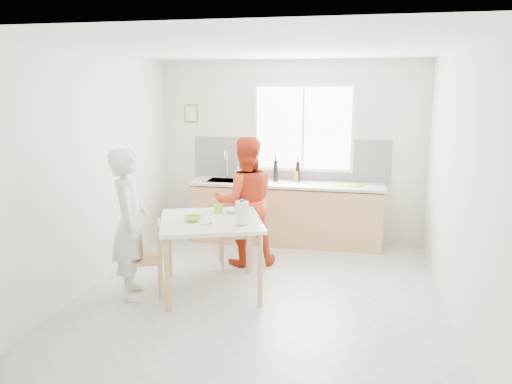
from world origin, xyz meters
TOP-DOWN VIEW (x-y plane):
  - ground at (0.00, 0.00)m, footprint 4.50×4.50m
  - room_shell at (0.00, 0.00)m, footprint 4.50×4.50m
  - window at (0.20, 2.23)m, footprint 1.50×0.06m
  - backsplash at (0.00, 2.24)m, footprint 3.00×0.02m
  - picture_frame at (-1.55, 2.23)m, footprint 0.22×0.03m
  - kitchen_counter at (-0.00, 1.95)m, footprint 2.84×0.64m
  - dining_table at (-0.57, -0.02)m, footprint 1.42×1.42m
  - chair_left at (-1.22, -0.26)m, footprint 0.50×0.50m
  - chair_far at (-0.53, 0.86)m, footprint 0.54×0.54m
  - person_white at (-1.41, -0.33)m, footprint 0.58×0.71m
  - person_red at (-0.40, 0.95)m, footprint 0.99×0.88m
  - bowl_green at (-0.75, -0.14)m, footprint 0.24×0.24m
  - bowl_white at (-0.38, 0.31)m, footprint 0.26×0.26m
  - milk_jug at (-0.17, -0.18)m, footprint 0.20×0.15m
  - green_box at (-0.58, 0.27)m, footprint 0.13×0.13m
  - spoon at (-0.57, -0.26)m, footprint 0.13×0.11m
  - cutting_board at (0.91, 1.94)m, footprint 0.42×0.37m
  - wine_bottle_a at (-0.18, 2.01)m, footprint 0.07×0.07m
  - wine_bottle_b at (0.15, 2.07)m, footprint 0.07×0.07m
  - jar_amber at (0.13, 2.05)m, footprint 0.06×0.06m
  - soap_bottle at (-0.77, 2.10)m, footprint 0.09×0.10m

SIDE VIEW (x-z plane):
  - ground at x=0.00m, z-range 0.00..0.00m
  - kitchen_counter at x=0.00m, z-range -0.27..1.10m
  - chair_left at x=-1.22m, z-range 0.04..0.89m
  - chair_far at x=-0.53m, z-range 0.05..0.95m
  - dining_table at x=-0.57m, z-range 0.34..1.19m
  - person_white at x=-1.41m, z-range 0.00..1.67m
  - person_red at x=-0.40m, z-range 0.00..1.69m
  - spoon at x=-0.57m, z-range 0.86..0.87m
  - bowl_white at x=-0.38m, z-range 0.85..0.90m
  - bowl_green at x=-0.75m, z-range 0.85..0.91m
  - green_box at x=-0.58m, z-range 0.85..0.94m
  - cutting_board at x=0.91m, z-range 0.92..0.93m
  - milk_jug at x=-0.17m, z-range 0.86..1.12m
  - jar_amber at x=0.13m, z-range 0.92..1.08m
  - soap_bottle at x=-0.77m, z-range 0.92..1.12m
  - wine_bottle_b at x=0.15m, z-range 0.92..1.22m
  - wine_bottle_a at x=-0.18m, z-range 0.92..1.24m
  - backsplash at x=0.00m, z-range 0.90..1.55m
  - room_shell at x=0.00m, z-range -0.61..3.89m
  - window at x=0.20m, z-range 1.05..2.35m
  - picture_frame at x=-1.55m, z-range 1.76..2.04m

